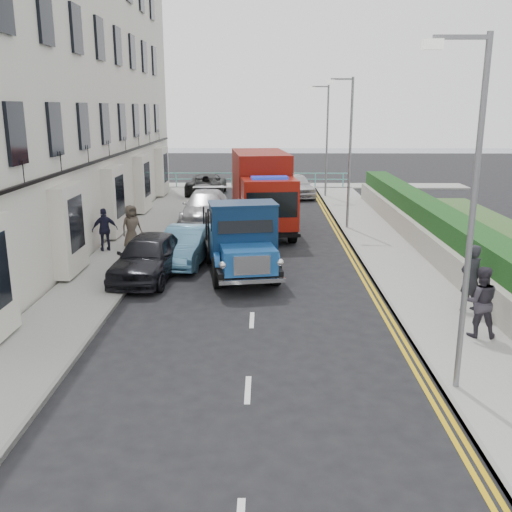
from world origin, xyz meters
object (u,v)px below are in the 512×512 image
object	(u,v)px
lamp_far	(325,134)
bedford_lorry	(242,244)
parked_car_front	(149,256)
lamp_mid	(348,145)
pedestrian_east_near	(471,278)
lamp_near	(467,200)
red_lorry	(262,190)

from	to	relation	value
lamp_far	bedford_lorry	bearing A→B (deg)	-104.25
lamp_far	parked_car_front	distance (m)	19.92
lamp_mid	pedestrian_east_near	size ratio (longest dim) A/B	3.65
lamp_far	pedestrian_east_near	bearing A→B (deg)	-84.88
lamp_near	parked_car_front	distance (m)	11.58
lamp_near	pedestrian_east_near	xyz separation A→B (m)	(1.92, 4.53, -2.92)
lamp_far	red_lorry	world-z (taller)	lamp_far
lamp_near	bedford_lorry	size ratio (longest dim) A/B	1.22
bedford_lorry	pedestrian_east_near	world-z (taller)	bedford_lorry
bedford_lorry	pedestrian_east_near	bearing A→B (deg)	-37.82
lamp_near	pedestrian_east_near	size ratio (longest dim) A/B	3.65
lamp_mid	lamp_far	world-z (taller)	same
lamp_mid	lamp_far	xyz separation A→B (m)	(0.00, 10.00, 0.00)
lamp_near	bedford_lorry	bearing A→B (deg)	119.91
lamp_far	red_lorry	bearing A→B (deg)	-111.36
lamp_near	lamp_far	size ratio (longest dim) A/B	1.00
lamp_far	red_lorry	xyz separation A→B (m)	(-3.95, -10.10, -2.06)
parked_car_front	pedestrian_east_near	distance (m)	10.29
lamp_near	pedestrian_east_near	bearing A→B (deg)	66.99
bedford_lorry	parked_car_front	size ratio (longest dim) A/B	1.27
lamp_near	lamp_mid	size ratio (longest dim) A/B	1.00
bedford_lorry	lamp_near	bearing A→B (deg)	-70.04
lamp_far	lamp_mid	bearing A→B (deg)	-90.00
pedestrian_east_near	lamp_mid	bearing A→B (deg)	-103.76
lamp_mid	pedestrian_east_near	world-z (taller)	lamp_mid
lamp_near	red_lorry	world-z (taller)	lamp_near
lamp_near	lamp_far	xyz separation A→B (m)	(0.00, 26.00, 0.00)
parked_car_front	pedestrian_east_near	bearing A→B (deg)	-13.29
lamp_near	lamp_mid	bearing A→B (deg)	90.00
red_lorry	pedestrian_east_near	bearing A→B (deg)	-69.41
pedestrian_east_near	red_lorry	bearing A→B (deg)	-85.98
lamp_mid	red_lorry	xyz separation A→B (m)	(-3.95, -0.10, -2.06)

